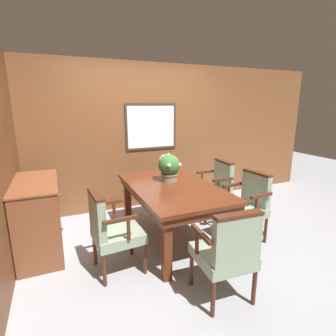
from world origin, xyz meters
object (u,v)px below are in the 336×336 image
(sideboard_cabinet, at_px, (39,217))
(chair_left_near, at_px, (111,228))
(chair_right_far, at_px, (216,187))
(potted_plant, at_px, (169,167))
(dining_table, at_px, (173,193))
(chair_right_near, at_px, (248,203))
(chair_head_near, at_px, (227,251))

(sideboard_cabinet, bearing_deg, chair_left_near, -46.78)
(chair_right_far, distance_m, sideboard_cabinet, 2.53)
(chair_right_far, bearing_deg, potted_plant, -77.95)
(dining_table, xyz_separation_m, chair_right_near, (0.91, -0.39, -0.15))
(chair_right_near, distance_m, sideboard_cabinet, 2.63)
(dining_table, bearing_deg, chair_right_far, 22.13)
(chair_head_near, relative_size, chair_right_far, 1.00)
(dining_table, height_order, sideboard_cabinet, sideboard_cabinet)
(chair_left_near, bearing_deg, chair_head_near, -138.66)
(chair_right_far, xyz_separation_m, potted_plant, (-0.88, -0.16, 0.44))
(chair_head_near, height_order, chair_right_far, same)
(chair_head_near, bearing_deg, chair_right_far, -116.62)
(dining_table, relative_size, chair_right_near, 1.88)
(chair_right_near, xyz_separation_m, sideboard_cabinet, (-2.52, 0.77, -0.06))
(chair_right_near, relative_size, sideboard_cabinet, 0.82)
(chair_right_near, bearing_deg, chair_left_near, -95.14)
(dining_table, height_order, chair_left_near, chair_left_near)
(chair_head_near, distance_m, chair_left_near, 1.21)
(chair_right_far, bearing_deg, dining_table, -65.96)
(chair_head_near, xyz_separation_m, sideboard_cabinet, (-1.58, 1.62, -0.06))
(potted_plant, bearing_deg, sideboard_cabinet, 174.32)
(potted_plant, relative_size, sideboard_cabinet, 0.34)
(chair_left_near, relative_size, sideboard_cabinet, 0.82)
(potted_plant, bearing_deg, chair_left_near, -147.17)
(dining_table, xyz_separation_m, sideboard_cabinet, (-1.61, 0.38, -0.21))
(chair_right_far, relative_size, chair_right_near, 1.00)
(dining_table, relative_size, potted_plant, 4.58)
(dining_table, relative_size, sideboard_cabinet, 1.55)
(chair_left_near, relative_size, chair_right_near, 1.00)
(dining_table, relative_size, chair_head_near, 1.88)
(chair_left_near, relative_size, potted_plant, 2.43)
(chair_right_far, bearing_deg, chair_left_near, -65.33)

